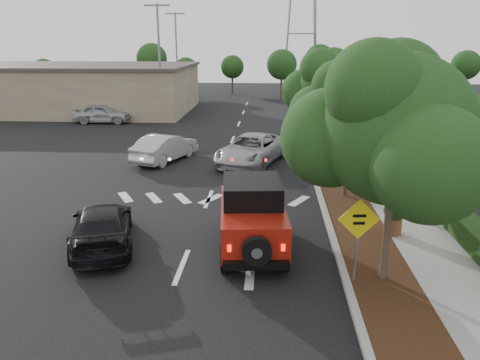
# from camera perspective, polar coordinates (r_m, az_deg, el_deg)

# --- Properties ---
(ground) EXTENTS (120.00, 120.00, 0.00)m
(ground) POSITION_cam_1_polar(r_m,az_deg,el_deg) (13.86, -7.12, -10.44)
(ground) COLOR black
(ground) RESTS_ON ground
(curb) EXTENTS (0.20, 70.00, 0.15)m
(curb) POSITION_cam_1_polar(r_m,az_deg,el_deg) (24.97, 8.52, 2.12)
(curb) COLOR #9E9B93
(curb) RESTS_ON ground
(planting_strip) EXTENTS (1.80, 70.00, 0.12)m
(planting_strip) POSITION_cam_1_polar(r_m,az_deg,el_deg) (25.08, 10.80, 2.03)
(planting_strip) COLOR black
(planting_strip) RESTS_ON ground
(sidewalk) EXTENTS (2.00, 70.00, 0.12)m
(sidewalk) POSITION_cam_1_polar(r_m,az_deg,el_deg) (25.39, 15.06, 1.92)
(sidewalk) COLOR gray
(sidewalk) RESTS_ON ground
(hedge) EXTENTS (0.80, 70.00, 0.80)m
(hedge) POSITION_cam_1_polar(r_m,az_deg,el_deg) (25.62, 18.19, 2.58)
(hedge) COLOR black
(hedge) RESTS_ON ground
(commercial_building) EXTENTS (22.00, 12.00, 4.00)m
(commercial_building) POSITION_cam_1_polar(r_m,az_deg,el_deg) (46.18, -20.17, 10.40)
(commercial_building) COLOR #7B6755
(commercial_building) RESTS_ON ground
(transmission_tower) EXTENTS (7.00, 4.00, 28.00)m
(transmission_tower) POSITION_cam_1_polar(r_m,az_deg,el_deg) (60.52, 7.23, 10.64)
(transmission_tower) COLOR slate
(transmission_tower) RESTS_ON ground
(street_tree_near) EXTENTS (3.80, 3.80, 5.92)m
(street_tree_near) POSITION_cam_1_polar(r_m,az_deg,el_deg) (13.55, 16.93, -11.76)
(street_tree_near) COLOR #153311
(street_tree_near) RESTS_ON ground
(street_tree_mid) EXTENTS (3.20, 3.20, 5.32)m
(street_tree_mid) POSITION_cam_1_polar(r_m,az_deg,el_deg) (19.87, 12.59, -2.16)
(street_tree_mid) COLOR #153311
(street_tree_mid) RESTS_ON ground
(street_tree_far) EXTENTS (3.40, 3.40, 5.62)m
(street_tree_far) POSITION_cam_1_polar(r_m,az_deg,el_deg) (26.06, 10.54, 2.46)
(street_tree_far) COLOR #153311
(street_tree_far) RESTS_ON ground
(light_pole_a) EXTENTS (2.00, 0.22, 9.00)m
(light_pole_a) POSITION_cam_1_polar(r_m,az_deg,el_deg) (39.65, -9.44, 7.37)
(light_pole_a) COLOR slate
(light_pole_a) RESTS_ON ground
(light_pole_b) EXTENTS (2.00, 0.22, 9.00)m
(light_pole_b) POSITION_cam_1_polar(r_m,az_deg,el_deg) (51.47, -7.52, 9.57)
(light_pole_b) COLOR slate
(light_pole_b) RESTS_ON ground
(red_jeep) EXTENTS (2.25, 4.40, 2.19)m
(red_jeep) POSITION_cam_1_polar(r_m,az_deg,el_deg) (14.49, 1.47, -4.25)
(red_jeep) COLOR black
(red_jeep) RESTS_ON ground
(silver_suv_ahead) EXTENTS (4.11, 5.99, 1.52)m
(silver_suv_ahead) POSITION_cam_1_polar(r_m,az_deg,el_deg) (24.67, 1.39, 3.75)
(silver_suv_ahead) COLOR #A1A4A9
(silver_suv_ahead) RESTS_ON ground
(black_suv_oncoming) EXTENTS (3.06, 4.83, 1.30)m
(black_suv_oncoming) POSITION_cam_1_polar(r_m,az_deg,el_deg) (15.46, -16.44, -5.41)
(black_suv_oncoming) COLOR black
(black_suv_oncoming) RESTS_ON ground
(silver_sedan_oncoming) EXTENTS (3.03, 4.69, 1.46)m
(silver_sedan_oncoming) POSITION_cam_1_polar(r_m,az_deg,el_deg) (25.55, -9.11, 3.93)
(silver_sedan_oncoming) COLOR #ADAFB5
(silver_sedan_oncoming) RESTS_ON ground
(parked_suv) EXTENTS (4.49, 1.95, 1.50)m
(parked_suv) POSITION_cam_1_polar(r_m,az_deg,el_deg) (38.57, -16.47, 7.79)
(parked_suv) COLOR #A6A9AE
(parked_suv) RESTS_ON ground
(speed_hump_sign) EXTENTS (1.09, 0.13, 2.32)m
(speed_hump_sign) POSITION_cam_1_polar(r_m,az_deg,el_deg) (12.50, 14.21, -5.88)
(speed_hump_sign) COLOR slate
(speed_hump_sign) RESTS_ON ground
(terracotta_planter) EXTENTS (0.70, 0.70, 1.22)m
(terracotta_planter) POSITION_cam_1_polar(r_m,az_deg,el_deg) (16.19, 18.28, -3.92)
(terracotta_planter) COLOR brown
(terracotta_planter) RESTS_ON ground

